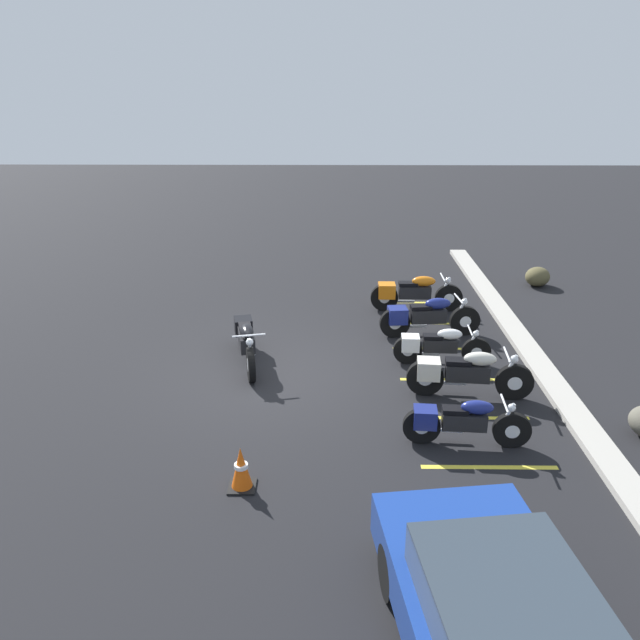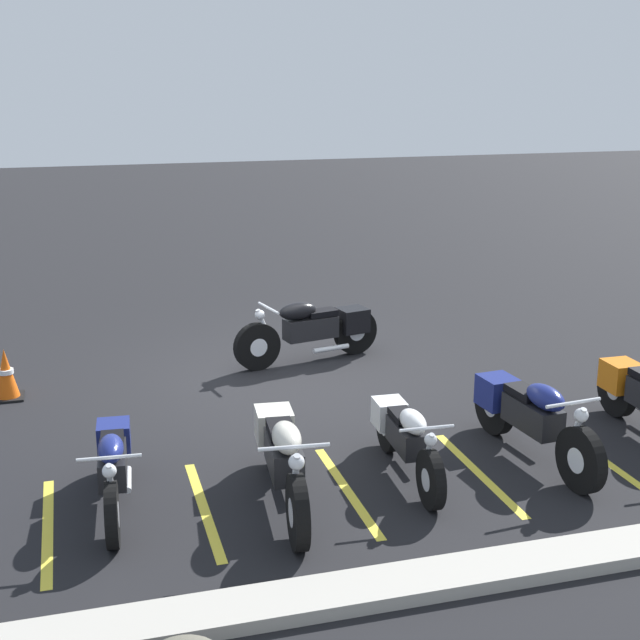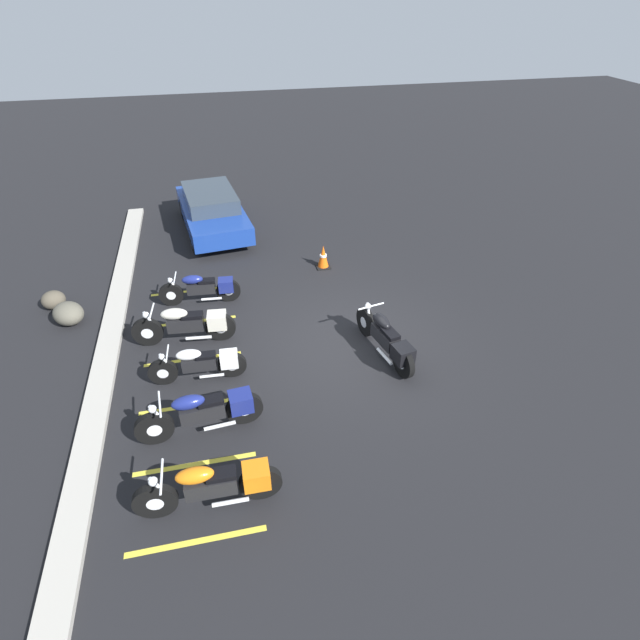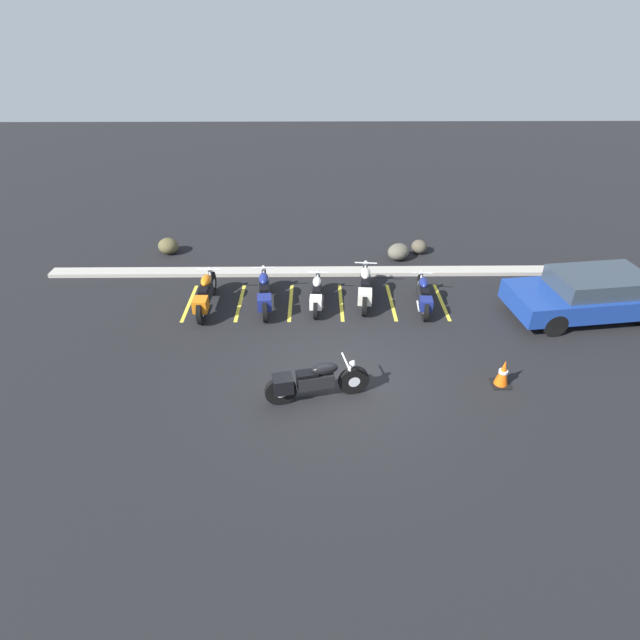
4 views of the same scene
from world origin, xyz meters
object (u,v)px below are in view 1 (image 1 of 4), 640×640
object	(u,v)px
parked_bike_4	(460,421)
motorcycle_black_featured	(246,340)
parked_bike_1	(425,316)
traffic_cone	(241,469)
parked_bike_0	(412,292)
parked_bike_2	(437,345)
parked_bike_3	(463,373)
landscape_rock_0	(538,277)

from	to	relation	value
parked_bike_4	motorcycle_black_featured	bearing A→B (deg)	145.26
parked_bike_1	traffic_cone	xyz separation A→B (m)	(5.64, -3.46, -0.17)
parked_bike_0	parked_bike_1	distance (m)	1.64
parked_bike_4	traffic_cone	world-z (taller)	parked_bike_4
parked_bike_0	parked_bike_2	distance (m)	3.11
motorcycle_black_featured	traffic_cone	xyz separation A→B (m)	(4.28, 0.44, -0.16)
parked_bike_3	parked_bike_4	world-z (taller)	parked_bike_3
parked_bike_2	traffic_cone	world-z (taller)	parked_bike_2
parked_bike_1	parked_bike_3	distance (m)	2.86
parked_bike_0	parked_bike_4	world-z (taller)	parked_bike_0
motorcycle_black_featured	parked_bike_4	world-z (taller)	motorcycle_black_featured
parked_bike_1	parked_bike_3	bearing A→B (deg)	-89.53
parked_bike_1	parked_bike_2	world-z (taller)	parked_bike_1
parked_bike_1	parked_bike_4	distance (m)	4.46
parked_bike_0	parked_bike_2	bearing A→B (deg)	-87.12
parked_bike_2	landscape_rock_0	distance (m)	6.29
parked_bike_1	landscape_rock_0	bearing A→B (deg)	39.13
motorcycle_black_featured	parked_bike_4	bearing A→B (deg)	38.76
motorcycle_black_featured	parked_bike_1	distance (m)	4.13
parked_bike_4	parked_bike_3	bearing A→B (deg)	81.42
parked_bike_2	parked_bike_4	xyz separation A→B (m)	(3.00, -0.12, 0.01)
motorcycle_black_featured	parked_bike_2	size ratio (longest dim) A/B	1.14
parked_bike_1	parked_bike_2	size ratio (longest dim) A/B	1.16
parked_bike_2	parked_bike_3	bearing A→B (deg)	-76.92
parked_bike_3	motorcycle_black_featured	bearing A→B (deg)	165.87
landscape_rock_0	parked_bike_4	bearing A→B (deg)	-25.07
parked_bike_1	parked_bike_4	xyz separation A→B (m)	(4.46, -0.08, -0.06)
parked_bike_0	landscape_rock_0	xyz separation A→B (m)	(-2.00, 3.80, -0.21)
parked_bike_1	parked_bike_3	xyz separation A→B (m)	(2.85, 0.29, 0.00)
motorcycle_black_featured	traffic_cone	distance (m)	4.31
parked_bike_4	parked_bike_2	bearing A→B (deg)	92.10
parked_bike_4	landscape_rock_0	bearing A→B (deg)	69.30
motorcycle_black_featured	parked_bike_2	distance (m)	3.94
parked_bike_2	parked_bike_4	bearing A→B (deg)	-89.53
parked_bike_1	parked_bike_2	distance (m)	1.47
parked_bike_1	parked_bike_4	world-z (taller)	parked_bike_1
parked_bike_0	parked_bike_4	distance (m)	6.10
landscape_rock_0	parked_bike_1	bearing A→B (deg)	-45.53
parked_bike_1	traffic_cone	distance (m)	6.62
parked_bike_0	traffic_cone	world-z (taller)	parked_bike_0
parked_bike_1	parked_bike_3	world-z (taller)	parked_bike_3
parked_bike_1	landscape_rock_0	world-z (taller)	parked_bike_1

